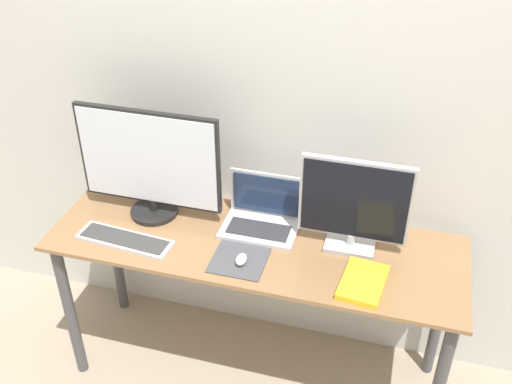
{
  "coord_description": "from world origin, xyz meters",
  "views": [
    {
      "loc": [
        0.53,
        -1.57,
        2.31
      ],
      "look_at": [
        -0.0,
        0.3,
        1.01
      ],
      "focal_mm": 42.0,
      "sensor_mm": 36.0,
      "label": 1
    }
  ],
  "objects_px": {
    "laptop": "(262,214)",
    "mouse": "(241,259)",
    "keyboard": "(125,240)",
    "book": "(363,282)",
    "monitor_right": "(354,206)",
    "monitor_left": "(149,164)"
  },
  "relations": [
    {
      "from": "monitor_left",
      "to": "monitor_right",
      "type": "height_order",
      "value": "monitor_left"
    },
    {
      "from": "keyboard",
      "to": "mouse",
      "type": "bearing_deg",
      "value": -0.33
    },
    {
      "from": "laptop",
      "to": "book",
      "type": "distance_m",
      "value": 0.53
    },
    {
      "from": "mouse",
      "to": "book",
      "type": "bearing_deg",
      "value": 1.04
    },
    {
      "from": "monitor_right",
      "to": "book",
      "type": "xyz_separation_m",
      "value": [
        0.08,
        -0.22,
        -0.19
      ]
    },
    {
      "from": "mouse",
      "to": "monitor_right",
      "type": "bearing_deg",
      "value": 29.75
    },
    {
      "from": "monitor_right",
      "to": "laptop",
      "type": "bearing_deg",
      "value": 173.84
    },
    {
      "from": "laptop",
      "to": "mouse",
      "type": "height_order",
      "value": "laptop"
    },
    {
      "from": "monitor_right",
      "to": "monitor_left",
      "type": "bearing_deg",
      "value": -180.0
    },
    {
      "from": "keyboard",
      "to": "mouse",
      "type": "relative_size",
      "value": 6.02
    },
    {
      "from": "laptop",
      "to": "keyboard",
      "type": "distance_m",
      "value": 0.58
    },
    {
      "from": "keyboard",
      "to": "book",
      "type": "xyz_separation_m",
      "value": [
        0.97,
        0.01,
        0.0
      ]
    },
    {
      "from": "laptop",
      "to": "mouse",
      "type": "bearing_deg",
      "value": -92.24
    },
    {
      "from": "monitor_left",
      "to": "mouse",
      "type": "xyz_separation_m",
      "value": [
        0.46,
        -0.22,
        -0.23
      ]
    },
    {
      "from": "keyboard",
      "to": "book",
      "type": "distance_m",
      "value": 0.97
    },
    {
      "from": "keyboard",
      "to": "monitor_right",
      "type": "bearing_deg",
      "value": 13.94
    },
    {
      "from": "monitor_left",
      "to": "laptop",
      "type": "height_order",
      "value": "monitor_left"
    },
    {
      "from": "monitor_right",
      "to": "book",
      "type": "distance_m",
      "value": 0.3
    },
    {
      "from": "keyboard",
      "to": "mouse",
      "type": "xyz_separation_m",
      "value": [
        0.5,
        -0.0,
        0.01
      ]
    },
    {
      "from": "keyboard",
      "to": "laptop",
      "type": "bearing_deg",
      "value": 27.25
    },
    {
      "from": "monitor_left",
      "to": "keyboard",
      "type": "xyz_separation_m",
      "value": [
        -0.04,
        -0.22,
        -0.24
      ]
    },
    {
      "from": "monitor_right",
      "to": "mouse",
      "type": "distance_m",
      "value": 0.49
    }
  ]
}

